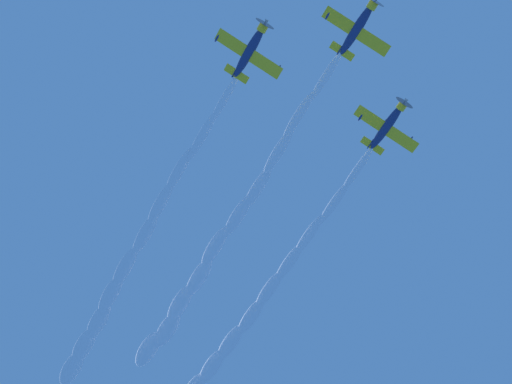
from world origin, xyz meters
The scene contains 6 objects.
airplane_lead centered at (-0.15, -5.20, 73.69)m, with size 8.00×8.66×3.10m.
airplane_left_wingman centered at (7.90, -15.12, 72.87)m, with size 8.00×8.61×3.14m.
airplane_right_wingman centered at (8.26, 4.61, 72.46)m, with size 8.01×8.67×3.11m.
smoke_trail_lead centered at (41.69, -5.54, 74.64)m, with size 58.51×3.54×3.19m.
smoke_trail_left_wingman centered at (49.76, -15.24, 73.81)m, with size 58.76×2.86×3.37m.
smoke_trail_right_wingman centered at (50.07, 4.20, 73.44)m, with size 58.85×3.23×3.50m.
Camera 1 is at (-6.65, 12.46, 1.83)m, focal length 42.09 mm.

